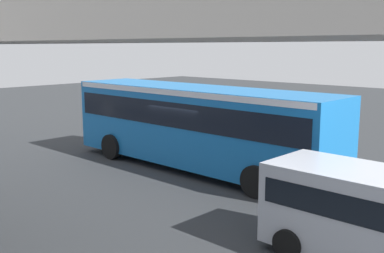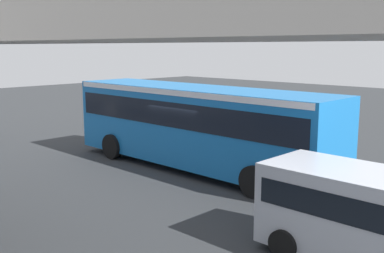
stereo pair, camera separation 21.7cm
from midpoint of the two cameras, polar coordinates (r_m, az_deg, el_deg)
The scene contains 8 objects.
ground at distance 17.73m, azimuth 0.54°, elevation -5.33°, with size 80.00×80.00×0.00m, color #2D3033.
city_bus at distance 17.43m, azimuth 0.94°, elevation 0.74°, with size 11.54×2.85×3.15m.
parked_van at distance 10.55m, azimuth 22.33°, elevation -10.08°, with size 4.80×2.17×2.05m.
pedestrian at distance 18.96m, azimuth 9.54°, elevation -1.71°, with size 0.38×0.38×1.79m.
lane_dash_leftmost at distance 16.85m, azimuth 22.38°, elevation -6.90°, with size 2.00×0.20×0.01m, color silver.
lane_dash_left at distance 18.60m, azimuth 10.86°, elevation -4.77°, with size 2.00×0.20×0.01m, color silver.
lane_dash_centre at distance 20.98m, azimuth 1.69°, elevation -2.92°, with size 2.00×0.20×0.01m, color silver.
lane_dash_right at distance 23.80m, azimuth -5.45°, elevation -1.43°, with size 2.00×0.20×0.01m, color silver.
Camera 2 is at (-11.85, 12.34, 4.65)m, focal length 43.04 mm.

